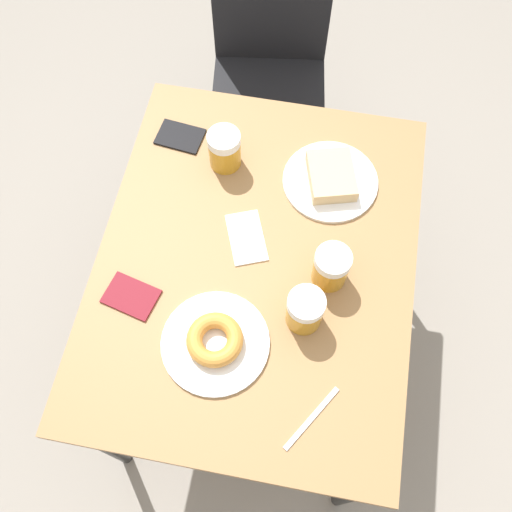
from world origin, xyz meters
TOP-DOWN VIEW (x-y plane):
  - ground_plane at (0.00, 0.00)m, footprint 8.00×8.00m
  - table at (0.00, 0.00)m, footprint 0.80×1.02m
  - chair at (-0.11, 0.87)m, footprint 0.45×0.45m
  - plate_with_cake at (0.15, 0.26)m, footprint 0.26×0.26m
  - plate_with_donut at (-0.05, -0.23)m, footprint 0.26×0.26m
  - beer_mug_left at (-0.14, 0.28)m, footprint 0.09×0.09m
  - beer_mug_center at (0.14, -0.13)m, footprint 0.09×0.09m
  - beer_mug_right at (0.19, -0.01)m, footprint 0.09×0.09m
  - napkin_folded at (-0.04, 0.06)m, footprint 0.14×0.17m
  - fork at (0.19, -0.36)m, footprint 0.11×0.16m
  - passport_near_edge at (-0.28, -0.16)m, footprint 0.14×0.12m
  - passport_far_edge at (-0.28, 0.33)m, footprint 0.14×0.10m

SIDE VIEW (x-z plane):
  - ground_plane at x=0.00m, z-range 0.00..0.00m
  - chair at x=-0.11m, z-range 0.09..1.01m
  - table at x=0.00m, z-range 0.31..1.05m
  - fork at x=0.19m, z-range 0.74..0.75m
  - napkin_folded at x=-0.04m, z-range 0.74..0.75m
  - passport_near_edge at x=-0.28m, z-range 0.74..0.75m
  - passport_far_edge at x=-0.28m, z-range 0.74..0.75m
  - plate_with_donut at x=-0.05m, z-range 0.73..0.78m
  - plate_with_cake at x=0.15m, z-range 0.73..0.79m
  - beer_mug_left at x=-0.14m, z-range 0.74..0.86m
  - beer_mug_center at x=0.14m, z-range 0.74..0.86m
  - beer_mug_right at x=0.19m, z-range 0.74..0.86m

